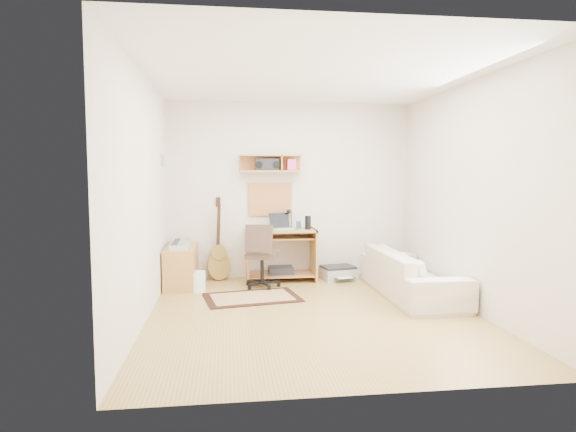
{
  "coord_description": "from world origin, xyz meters",
  "views": [
    {
      "loc": [
        -0.93,
        -5.18,
        1.55
      ],
      "look_at": [
        -0.15,
        1.05,
        1.0
      ],
      "focal_mm": 30.17,
      "sensor_mm": 36.0,
      "label": 1
    }
  ],
  "objects": [
    {
      "name": "left_wall",
      "position": [
        -1.8,
        0.0,
        1.3
      ],
      "size": [
        0.01,
        4.0,
        2.6
      ],
      "primitive_type": "cube",
      "color": "beige",
      "rests_on": "ground"
    },
    {
      "name": "sofa",
      "position": [
        1.38,
        0.64,
        0.38
      ],
      "size": [
        0.57,
        1.96,
        0.77
      ],
      "primitive_type": "imported",
      "rotation": [
        0.0,
        0.0,
        1.57
      ],
      "color": "beige",
      "rests_on": "floor"
    },
    {
      "name": "rug",
      "position": [
        -0.64,
        0.77,
        0.01
      ],
      "size": [
        1.27,
        0.96,
        0.02
      ],
      "primitive_type": "cube",
      "rotation": [
        0.0,
        0.0,
        0.17
      ],
      "color": "#C9BA86",
      "rests_on": "floor"
    },
    {
      "name": "printer",
      "position": [
        0.68,
        1.71,
        0.08
      ],
      "size": [
        0.54,
        0.46,
        0.18
      ],
      "primitive_type": "cube",
      "rotation": [
        0.0,
        0.0,
        0.2
      ],
      "color": "#A5A8AA",
      "rests_on": "floor"
    },
    {
      "name": "right_wall",
      "position": [
        1.8,
        0.0,
        1.3
      ],
      "size": [
        0.01,
        4.0,
        2.6
      ],
      "primitive_type": "cube",
      "color": "beige",
      "rests_on": "ground"
    },
    {
      "name": "boombox",
      "position": [
        -0.35,
        1.87,
        1.68
      ],
      "size": [
        0.34,
        0.15,
        0.17
      ],
      "primitive_type": "cube",
      "color": "black",
      "rests_on": "wall_shelf"
    },
    {
      "name": "cork_board",
      "position": [
        -0.3,
        1.98,
        1.17
      ],
      "size": [
        0.64,
        0.03,
        0.49
      ],
      "primitive_type": "cube",
      "color": "tan",
      "rests_on": "back_wall"
    },
    {
      "name": "pencil_cup",
      "position": [
        0.11,
        1.83,
        0.8
      ],
      "size": [
        0.07,
        0.07,
        0.1
      ],
      "primitive_type": "cylinder",
      "color": "#305592",
      "rests_on": "desk"
    },
    {
      "name": "guitar",
      "position": [
        -1.07,
        1.86,
        0.61
      ],
      "size": [
        0.36,
        0.27,
        1.22
      ],
      "primitive_type": null,
      "rotation": [
        0.0,
        0.0,
        0.24
      ],
      "color": "olive",
      "rests_on": "floor"
    },
    {
      "name": "task_chair",
      "position": [
        -0.47,
        1.32,
        0.45
      ],
      "size": [
        0.56,
        0.56,
        0.89
      ],
      "primitive_type": null,
      "rotation": [
        0.0,
        0.0,
        -0.28
      ],
      "color": "#3D2C24",
      "rests_on": "floor"
    },
    {
      "name": "floor",
      "position": [
        0.0,
        0.0,
        -0.01
      ],
      "size": [
        3.6,
        4.0,
        0.01
      ],
      "primitive_type": "cube",
      "color": "#AA8947",
      "rests_on": "ground"
    },
    {
      "name": "wall_shelf",
      "position": [
        -0.3,
        1.88,
        1.7
      ],
      "size": [
        0.9,
        0.25,
        0.26
      ],
      "primitive_type": "cube",
      "color": "#B98541",
      "rests_on": "back_wall"
    },
    {
      "name": "desk",
      "position": [
        -0.17,
        1.73,
        0.38
      ],
      "size": [
        1.0,
        0.55,
        0.75
      ],
      "primitive_type": null,
      "color": "#B98541",
      "rests_on": "floor"
    },
    {
      "name": "wall_photo",
      "position": [
        -1.79,
        1.5,
        1.72
      ],
      "size": [
        0.02,
        0.2,
        0.15
      ],
      "primitive_type": "cube",
      "color": "#4C8CBF",
      "rests_on": "left_wall"
    },
    {
      "name": "ceiling",
      "position": [
        0.0,
        0.0,
        2.6
      ],
      "size": [
        3.6,
        4.0,
        0.01
      ],
      "primitive_type": "cube",
      "color": "white",
      "rests_on": "ground"
    },
    {
      "name": "laptop",
      "position": [
        -0.15,
        1.71,
        0.87
      ],
      "size": [
        0.38,
        0.38,
        0.23
      ],
      "primitive_type": null,
      "rotation": [
        0.0,
        0.0,
        0.3
      ],
      "color": "silver",
      "rests_on": "desk"
    },
    {
      "name": "cabinet",
      "position": [
        -1.58,
        1.55,
        0.28
      ],
      "size": [
        0.4,
        0.9,
        0.55
      ],
      "primitive_type": "cube",
      "color": "#B98541",
      "rests_on": "floor"
    },
    {
      "name": "speaker",
      "position": [
        0.22,
        1.68,
        0.85
      ],
      "size": [
        0.09,
        0.09,
        0.19
      ],
      "primitive_type": "cylinder",
      "color": "black",
      "rests_on": "desk"
    },
    {
      "name": "waste_basket",
      "position": [
        -1.34,
        1.2,
        0.13
      ],
      "size": [
        0.27,
        0.27,
        0.26
      ],
      "primitive_type": "cylinder",
      "rotation": [
        0.0,
        0.0,
        -0.27
      ],
      "color": "white",
      "rests_on": "floor"
    },
    {
      "name": "desk_lamp",
      "position": [
        0.0,
        1.87,
        0.89
      ],
      "size": [
        0.09,
        0.09,
        0.27
      ],
      "primitive_type": null,
      "color": "black",
      "rests_on": "desk"
    },
    {
      "name": "music_keyboard",
      "position": [
        -1.58,
        1.55,
        0.58
      ],
      "size": [
        0.23,
        0.74,
        0.06
      ],
      "primitive_type": "cube",
      "color": "#B2B5BA",
      "rests_on": "cabinet"
    },
    {
      "name": "back_wall",
      "position": [
        0.0,
        2.0,
        1.3
      ],
      "size": [
        3.6,
        0.01,
        2.6
      ],
      "primitive_type": "cube",
      "color": "beige",
      "rests_on": "ground"
    }
  ]
}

